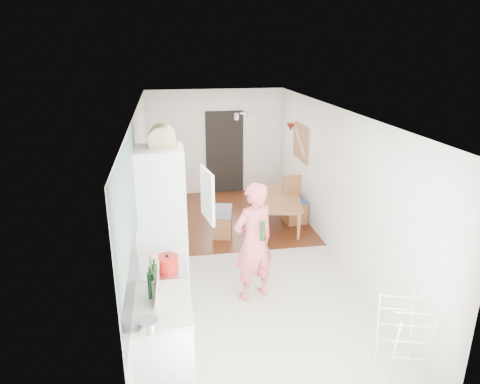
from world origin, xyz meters
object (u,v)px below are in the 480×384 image
object	(u,v)px
dining_table	(277,213)
dining_chair	(295,201)
person	(254,232)
stool	(222,226)
drying_rack	(403,337)

from	to	relation	value
dining_table	dining_chair	world-z (taller)	dining_chair
person	stool	xyz separation A→B (m)	(-0.17, 2.07, -0.80)
dining_table	drying_rack	bearing A→B (deg)	-164.57
dining_chair	stool	bearing A→B (deg)	-169.88
dining_chair	drying_rack	distance (m)	4.25
dining_chair	dining_table	bearing A→B (deg)	178.39
dining_table	stool	bearing A→B (deg)	121.06
dining_table	person	bearing A→B (deg)	169.06
person	drying_rack	world-z (taller)	person
person	dining_chair	distance (m)	2.93
person	dining_table	bearing A→B (deg)	-133.91
dining_chair	stool	xyz separation A→B (m)	(-1.55, -0.46, -0.25)
stool	dining_table	bearing A→B (deg)	20.00
person	dining_table	distance (m)	2.80
dining_table	drying_rack	distance (m)	4.23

